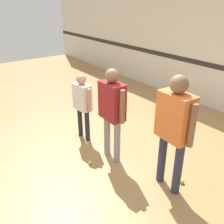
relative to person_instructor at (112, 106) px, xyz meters
The scene contains 8 objects.
ground_plane 0.96m from the person_instructor, 61.87° to the left, with size 16.00×16.00×0.00m, color #A87F4C.
person_instructor is the anchor object (origin of this frame).
person_student_left 0.87m from the person_instructor, behind, with size 0.48×0.22×1.27m.
person_student_right 1.07m from the person_instructor, 11.78° to the left, with size 0.63×0.29×1.67m.
racket_spare_on_floor 1.63m from the person_instructor, 85.70° to the left, with size 0.51×0.28×0.03m.
tennis_ball_near_instructor 1.01m from the person_instructor, 98.21° to the right, with size 0.07×0.07×0.07m, color #CCE038.
tennis_ball_by_spare_racket 1.48m from the person_instructor, 81.45° to the left, with size 0.07×0.07×0.07m, color #CCE038.
tennis_ball_stray_left 1.54m from the person_instructor, 20.47° to the left, with size 0.07×0.07×0.07m, color #CCE038.
Camera 1 is at (2.80, -2.20, 2.51)m, focal length 40.00 mm.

